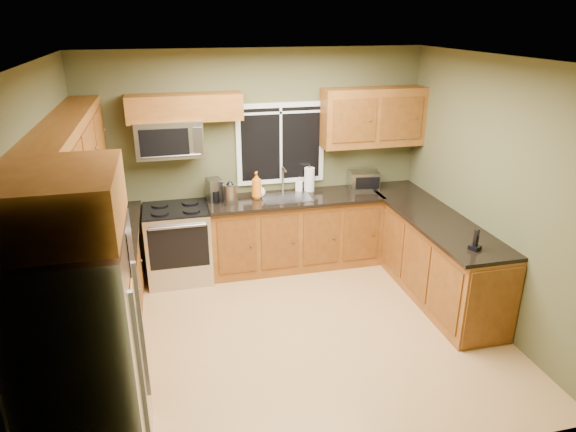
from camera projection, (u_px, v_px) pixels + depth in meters
name	position (u px, v px, depth m)	size (l,w,h in m)	color
floor	(291.00, 332.00, 5.29)	(4.20, 4.20, 0.00)	#AE834C
ceiling	(292.00, 60.00, 4.30)	(4.20, 4.20, 0.00)	white
back_wall	(257.00, 160.00, 6.42)	(4.20, 4.20, 0.00)	#4E4F2F
front_wall	(361.00, 310.00, 3.17)	(4.20, 4.20, 0.00)	#4E4F2F
left_wall	(51.00, 230.00, 4.34)	(3.60, 3.60, 0.00)	#4E4F2F
right_wall	(490.00, 193.00, 5.25)	(3.60, 3.60, 0.00)	#4E4F2F
window	(281.00, 144.00, 6.40)	(1.12, 0.03, 1.02)	white
base_cabinets_left	(107.00, 292.00, 5.16)	(0.60, 2.65, 0.90)	brown
countertop_left	(103.00, 249.00, 5.00)	(0.65, 2.65, 0.04)	black
base_cabinets_back	(295.00, 233.00, 6.57)	(2.17, 0.60, 0.90)	brown
countertop_back	(295.00, 199.00, 6.38)	(2.17, 0.65, 0.04)	black
base_cabinets_peninsula	(429.00, 253.00, 6.01)	(0.60, 2.52, 0.90)	brown
countertop_peninsula	(431.00, 216.00, 5.84)	(0.65, 2.50, 0.04)	black
upper_cabinets_left	(71.00, 157.00, 4.62)	(0.33, 2.65, 0.72)	brown
upper_cabinets_back_left	(185.00, 107.00, 5.83)	(1.30, 0.33, 0.30)	brown
upper_cabinets_back_right	(373.00, 117.00, 6.40)	(1.30, 0.33, 0.72)	brown
upper_cabinet_over_fridge	(56.00, 202.00, 2.99)	(0.72, 0.90, 0.38)	brown
refrigerator	(84.00, 362.00, 3.41)	(0.74, 0.90, 1.80)	#B7B7BC
range	(178.00, 243.00, 6.22)	(0.76, 0.69, 0.94)	#B7B7BC
microwave	(169.00, 138.00, 5.88)	(0.76, 0.41, 0.42)	#B7B7BC
sink	(286.00, 196.00, 6.36)	(0.60, 0.42, 0.36)	slate
toaster_oven	(364.00, 180.00, 6.65)	(0.40, 0.33, 0.23)	#B7B7BC
coffee_maker	(215.00, 191.00, 6.20)	(0.21, 0.25, 0.28)	slate
kettle	(230.00, 193.00, 6.09)	(0.19, 0.19, 0.30)	#B7B7BC
paper_towel_roll	(309.00, 179.00, 6.55)	(0.16, 0.16, 0.34)	white
soap_bottle_a	(257.00, 185.00, 6.29)	(0.13, 0.13, 0.33)	orange
soap_bottle_b	(299.00, 184.00, 6.56)	(0.08, 0.08, 0.18)	white
soap_bottle_c	(260.00, 190.00, 6.38)	(0.12, 0.12, 0.16)	white
cordless_phone	(475.00, 244.00, 4.92)	(0.13, 0.13, 0.21)	black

